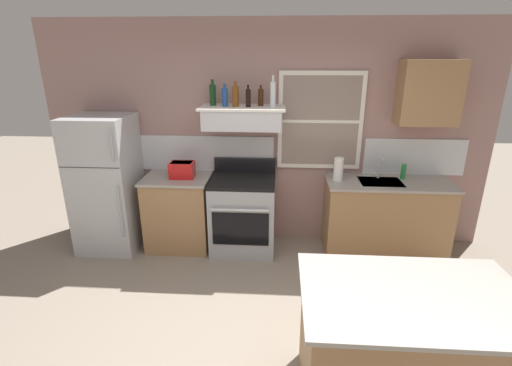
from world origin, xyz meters
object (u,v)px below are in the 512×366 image
at_px(bottle_clear_tall, 273,94).
at_px(kitchen_island, 405,352).
at_px(bottle_blue_liqueur, 225,97).
at_px(paper_towel_roll, 338,169).
at_px(bottle_dark_green_wine, 213,95).
at_px(refrigerator, 107,184).
at_px(bottle_amber_wine, 235,96).
at_px(bottle_balsamic_dark, 248,98).
at_px(dish_soap_bottle, 403,172).
at_px(bottle_brown_stout, 261,97).
at_px(stove_range, 243,214).
at_px(toaster, 182,170).

xyz_separation_m(bottle_clear_tall, kitchen_island, (0.94, -2.21, -1.43)).
relative_size(bottle_blue_liqueur, paper_towel_roll, 0.92).
distance_m(bottle_dark_green_wine, bottle_clear_tall, 0.69).
distance_m(refrigerator, kitchen_island, 3.62).
xyz_separation_m(bottle_amber_wine, bottle_balsamic_dark, (0.14, -0.02, -0.02)).
relative_size(refrigerator, dish_soap_bottle, 9.12).
distance_m(bottle_dark_green_wine, bottle_brown_stout, 0.55).
bearing_deg(bottle_brown_stout, kitchen_island, -64.53).
bearing_deg(bottle_balsamic_dark, bottle_brown_stout, 35.11).
distance_m(bottle_blue_liqueur, bottle_brown_stout, 0.40).
bearing_deg(stove_range, toaster, 178.67).
bearing_deg(kitchen_island, bottle_blue_liqueur, 123.86).
height_order(bottle_clear_tall, paper_towel_roll, bottle_clear_tall).
relative_size(refrigerator, bottle_brown_stout, 7.11).
height_order(stove_range, paper_towel_roll, paper_towel_roll).
relative_size(paper_towel_roll, dish_soap_bottle, 1.50).
bearing_deg(bottle_balsamic_dark, bottle_clear_tall, 8.04).
xyz_separation_m(bottle_balsamic_dark, bottle_clear_tall, (0.27, 0.04, 0.04)).
relative_size(refrigerator, bottle_blue_liqueur, 6.58).
height_order(bottle_dark_green_wine, bottle_balsamic_dark, bottle_dark_green_wine).
height_order(refrigerator, bottle_balsamic_dark, bottle_balsamic_dark).
height_order(refrigerator, kitchen_island, refrigerator).
xyz_separation_m(bottle_balsamic_dark, kitchen_island, (1.21, -2.17, -1.39)).
bearing_deg(bottle_dark_green_wine, bottle_balsamic_dark, -13.92).
xyz_separation_m(bottle_dark_green_wine, bottle_blue_liqueur, (0.15, -0.07, -0.02)).
xyz_separation_m(toaster, bottle_brown_stout, (0.92, 0.13, 0.83)).
relative_size(toaster, kitchen_island, 0.21).
relative_size(bottle_brown_stout, kitchen_island, 0.16).
distance_m(stove_range, bottle_amber_wine, 1.40).
relative_size(toaster, bottle_balsamic_dark, 1.24).
bearing_deg(refrigerator, bottle_dark_green_wine, 7.79).
bearing_deg(bottle_blue_liqueur, bottle_clear_tall, 0.62).
distance_m(toaster, kitchen_island, 2.98).
bearing_deg(bottle_amber_wine, paper_towel_roll, -1.60).
bearing_deg(bottle_dark_green_wine, paper_towel_roll, -4.63).
bearing_deg(bottle_clear_tall, bottle_dark_green_wine, 174.65).
relative_size(bottle_dark_green_wine, bottle_amber_wine, 1.05).
bearing_deg(dish_soap_bottle, bottle_balsamic_dark, -177.33).
bearing_deg(bottle_amber_wine, stove_range, -42.48).
relative_size(refrigerator, bottle_dark_green_wine, 5.66).
relative_size(stove_range, bottle_balsamic_dark, 4.54).
distance_m(bottle_balsamic_dark, bottle_brown_stout, 0.16).
bearing_deg(bottle_clear_tall, bottle_brown_stout, 157.72).
bearing_deg(dish_soap_bottle, paper_towel_roll, -172.61).
bearing_deg(paper_towel_roll, dish_soap_bottle, 7.39).
height_order(bottle_amber_wine, kitchen_island, bottle_amber_wine).
height_order(stove_range, bottle_amber_wine, bottle_amber_wine).
relative_size(stove_range, dish_soap_bottle, 6.06).
relative_size(bottle_brown_stout, dish_soap_bottle, 1.28).
bearing_deg(bottle_blue_liqueur, paper_towel_roll, -2.10).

